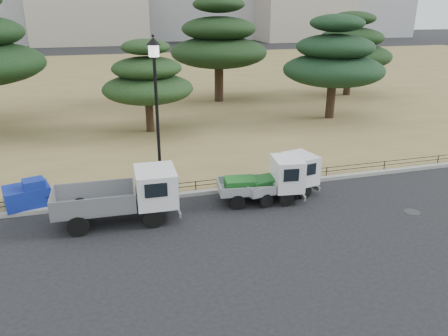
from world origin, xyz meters
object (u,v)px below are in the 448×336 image
object	(u,v)px
street_lamp	(156,92)
truck_large	(124,194)
truck_kei_rear	(284,177)
truck_kei_front	(267,180)
tarp_pile	(28,194)

from	to	relation	value
street_lamp	truck_large	bearing A→B (deg)	-130.54
truck_kei_rear	street_lamp	size ratio (longest dim) A/B	0.55
truck_large	truck_kei_rear	world-z (taller)	truck_large
truck_kei_front	truck_kei_rear	size ratio (longest dim) A/B	1.03
street_lamp	truck_kei_front	bearing A→B (deg)	-21.56
tarp_pile	truck_kei_front	bearing A→B (deg)	-11.37
truck_kei_front	street_lamp	world-z (taller)	street_lamp
truck_kei_rear	street_lamp	world-z (taller)	street_lamp
truck_kei_rear	tarp_pile	xyz separation A→B (m)	(-9.88, 1.58, -0.25)
truck_kei_rear	street_lamp	bearing A→B (deg)	152.87
truck_kei_rear	tarp_pile	size ratio (longest dim) A/B	1.80
truck_kei_front	truck_large	bearing A→B (deg)	-169.93
truck_kei_front	tarp_pile	distance (m)	9.22
truck_kei_front	street_lamp	xyz separation A→B (m)	(-3.99, 1.58, 3.41)
truck_kei_front	truck_kei_rear	world-z (taller)	truck_kei_front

